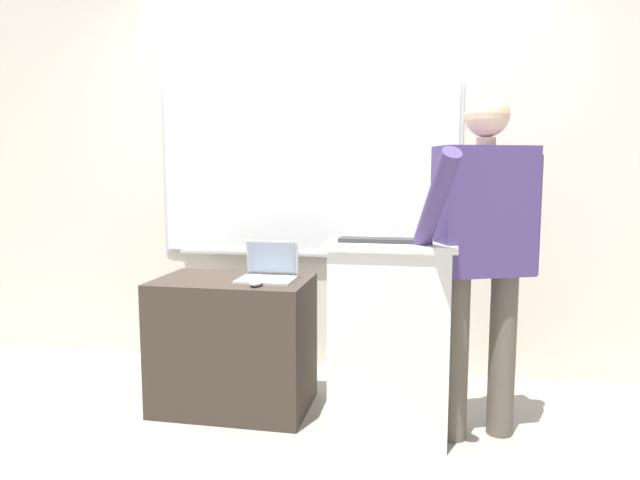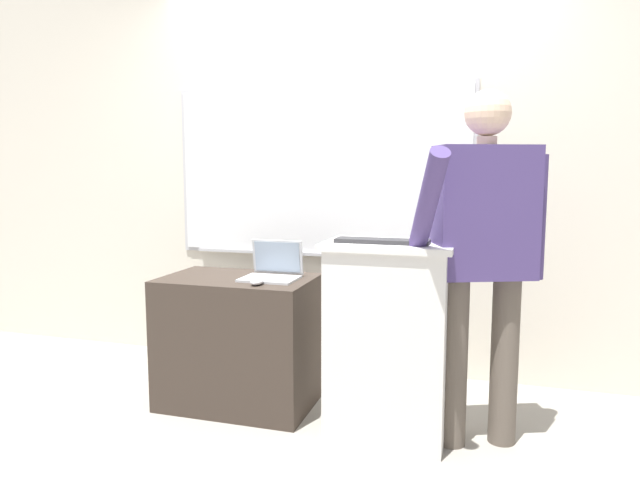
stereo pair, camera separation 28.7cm
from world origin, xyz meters
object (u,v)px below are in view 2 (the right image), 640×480
(laptop, at_px, (273,268))
(person_presenter, at_px, (483,244))
(wireless_keyboard, at_px, (382,241))
(side_desk, at_px, (239,341))
(computer_mouse_by_laptop, at_px, (257,282))
(lectern_podium, at_px, (388,340))

(laptop, bearing_deg, person_presenter, -7.75)
(wireless_keyboard, bearing_deg, laptop, 159.21)
(side_desk, xyz_separation_m, person_presenter, (1.30, -0.11, 0.61))
(laptop, bearing_deg, wireless_keyboard, -20.79)
(person_presenter, relative_size, wireless_keyboard, 3.79)
(person_presenter, height_order, laptop, person_presenter)
(person_presenter, xyz_separation_m, laptop, (-1.10, 0.15, -0.19))
(side_desk, height_order, person_presenter, person_presenter)
(side_desk, distance_m, computer_mouse_by_laptop, 0.45)
(side_desk, bearing_deg, wireless_keyboard, -13.76)
(lectern_podium, relative_size, computer_mouse_by_laptop, 9.71)
(wireless_keyboard, bearing_deg, person_presenter, 11.79)
(wireless_keyboard, bearing_deg, computer_mouse_by_laptop, 176.55)
(lectern_podium, xyz_separation_m, wireless_keyboard, (-0.03, -0.05, 0.49))
(wireless_keyboard, bearing_deg, side_desk, 166.24)
(person_presenter, bearing_deg, wireless_keyboard, 170.12)
(lectern_podium, bearing_deg, side_desk, 169.98)
(side_desk, height_order, wireless_keyboard, wireless_keyboard)
(wireless_keyboard, height_order, computer_mouse_by_laptop, wireless_keyboard)
(person_presenter, bearing_deg, lectern_podium, 164.00)
(side_desk, bearing_deg, laptop, 11.43)
(computer_mouse_by_laptop, bearing_deg, wireless_keyboard, -3.45)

